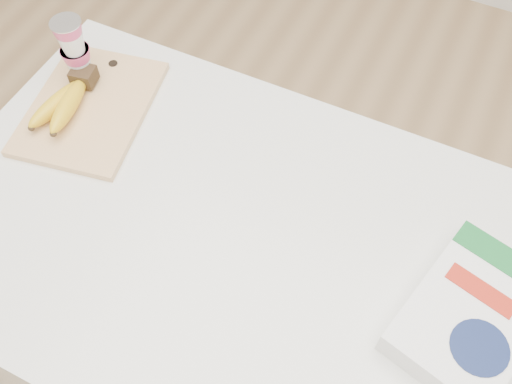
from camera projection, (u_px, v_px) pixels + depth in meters
room at (200, 0)px, 0.61m from camera, size 4.00×4.00×4.00m
table at (232, 315)px, 1.39m from camera, size 1.12×0.74×0.84m
cutting_board at (90, 108)px, 1.19m from camera, size 0.29×0.36×0.02m
bananas at (66, 100)px, 1.17m from camera, size 0.09×0.19×0.06m
yogurt_stack at (74, 48)px, 1.17m from camera, size 0.07×0.07×0.15m
cereal_box at (471, 315)px, 0.92m from camera, size 0.24×0.30×0.06m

